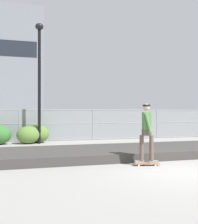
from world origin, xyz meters
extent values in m
plane|color=gray|center=(0.00, 0.00, 0.00)|extent=(120.00, 120.00, 0.00)
cube|color=#3D3A38|center=(0.00, 3.32, 0.15)|extent=(13.27, 3.21, 0.30)
cube|color=#9E5B33|center=(-0.59, 1.18, 0.06)|extent=(0.82, 0.40, 0.02)
cylinder|color=silver|center=(-0.32, 1.20, 0.03)|extent=(0.06, 0.04, 0.05)
cylinder|color=silver|center=(-0.36, 1.03, 0.03)|extent=(0.06, 0.04, 0.05)
cylinder|color=silver|center=(-0.82, 1.33, 0.03)|extent=(0.06, 0.04, 0.05)
cylinder|color=silver|center=(-0.87, 1.16, 0.03)|extent=(0.06, 0.04, 0.05)
cube|color=#99999E|center=(-0.34, 1.11, 0.05)|extent=(0.08, 0.15, 0.01)
cube|color=#99999E|center=(-0.84, 1.25, 0.05)|extent=(0.08, 0.15, 0.01)
cube|color=gray|center=(-0.38, 1.12, 0.12)|extent=(0.30, 0.17, 0.09)
cube|color=gray|center=(-0.80, 1.24, 0.12)|extent=(0.30, 0.17, 0.09)
cylinder|color=brown|center=(-0.44, 1.14, 0.55)|extent=(0.13, 0.13, 0.79)
cylinder|color=brown|center=(-0.74, 1.22, 0.55)|extent=(0.13, 0.13, 0.79)
cube|color=brown|center=(-0.59, 1.18, 1.04)|extent=(0.32, 0.39, 0.18)
cube|color=#4C7F3F|center=(-0.59, 1.18, 1.40)|extent=(0.31, 0.42, 0.54)
cylinder|color=#4C7F3F|center=(-0.53, 1.42, 1.34)|extent=(0.25, 0.15, 0.58)
cylinder|color=#4C7F3F|center=(-0.65, 0.94, 1.34)|extent=(0.25, 0.15, 0.58)
sphere|color=tan|center=(-0.59, 1.18, 1.82)|extent=(0.21, 0.21, 0.21)
cylinder|color=black|center=(-0.59, 1.18, 1.88)|extent=(0.24, 0.24, 0.05)
cylinder|color=gray|center=(-4.27, 9.60, 0.93)|extent=(0.06, 0.06, 1.85)
cylinder|color=gray|center=(0.00, 9.60, 0.93)|extent=(0.06, 0.06, 1.85)
cylinder|color=gray|center=(4.27, 9.60, 0.93)|extent=(0.06, 0.06, 1.85)
cylinder|color=gray|center=(0.00, 9.60, 1.81)|extent=(17.08, 0.04, 0.04)
cylinder|color=gray|center=(0.00, 9.60, 1.02)|extent=(17.08, 0.04, 0.04)
cylinder|color=gray|center=(0.00, 9.60, 0.06)|extent=(17.08, 0.04, 0.04)
cube|color=gray|center=(0.00, 9.60, 0.93)|extent=(17.08, 0.01, 1.85)
cylinder|color=black|center=(-3.26, 8.54, 3.03)|extent=(0.16, 0.16, 6.06)
ellipsoid|color=black|center=(-3.26, 8.54, 6.24)|extent=(0.44, 0.44, 0.36)
cube|color=black|center=(-4.49, 13.24, 0.67)|extent=(4.49, 2.04, 0.70)
cube|color=#23282D|center=(-4.69, 13.25, 1.34)|extent=(2.28, 1.72, 0.64)
cylinder|color=black|center=(-3.08, 14.02, 0.32)|extent=(0.65, 0.27, 0.64)
cylinder|color=black|center=(-3.18, 12.31, 0.32)|extent=(0.65, 0.27, 0.64)
cube|color=navy|center=(2.26, 13.30, 0.67)|extent=(4.51, 2.10, 0.70)
cube|color=#23282D|center=(2.06, 13.32, 1.34)|extent=(2.30, 1.75, 0.64)
cylinder|color=black|center=(3.68, 14.06, 0.32)|extent=(0.65, 0.28, 0.64)
cylinder|color=black|center=(3.56, 12.36, 0.32)|extent=(0.65, 0.28, 0.64)
cylinder|color=black|center=(0.95, 14.25, 0.32)|extent=(0.65, 0.28, 0.64)
cylinder|color=black|center=(0.84, 12.54, 0.32)|extent=(0.65, 0.28, 0.64)
cube|color=#566B4C|center=(8.56, 12.92, 0.67)|extent=(4.50, 2.05, 0.70)
cube|color=#23282D|center=(8.36, 12.93, 1.34)|extent=(2.29, 1.73, 0.64)
cylinder|color=black|center=(9.97, 13.69, 0.32)|extent=(0.65, 0.28, 0.64)
cylinder|color=black|center=(7.25, 13.85, 0.32)|extent=(0.65, 0.28, 0.64)
cylinder|color=black|center=(7.15, 12.15, 0.32)|extent=(0.65, 0.28, 0.64)
ellipsoid|color=#567A33|center=(-3.84, 8.61, 0.47)|extent=(1.21, 0.99, 0.93)
ellipsoid|color=#567A33|center=(-3.32, 8.99, 0.49)|extent=(1.27, 1.04, 0.98)
camera|label=1|loc=(-4.54, -6.87, 1.65)|focal=45.58mm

